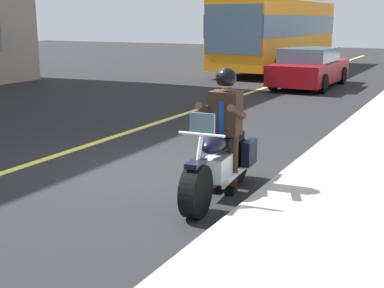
% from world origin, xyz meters
% --- Properties ---
extents(ground_plane, '(80.00, 80.00, 0.00)m').
position_xyz_m(ground_plane, '(0.00, 0.00, 0.00)').
color(ground_plane, black).
extents(lane_center_stripe, '(60.00, 0.16, 0.01)m').
position_xyz_m(lane_center_stripe, '(0.00, -2.00, 0.01)').
color(lane_center_stripe, '#E5DB4C').
rests_on(lane_center_stripe, ground_plane).
extents(motorcycle_main, '(2.22, 0.71, 1.26)m').
position_xyz_m(motorcycle_main, '(0.51, 1.47, 0.45)').
color(motorcycle_main, black).
rests_on(motorcycle_main, ground_plane).
extents(rider_main, '(0.65, 0.59, 1.74)m').
position_xyz_m(rider_main, '(0.32, 1.45, 1.04)').
color(rider_main, black).
rests_on(rider_main, ground_plane).
extents(bus_near, '(11.05, 2.70, 3.30)m').
position_xyz_m(bus_near, '(-17.46, -3.83, 1.87)').
color(bus_near, orange).
rests_on(bus_near, ground_plane).
extents(car_silver, '(4.60, 1.92, 1.40)m').
position_xyz_m(car_silver, '(-11.70, -0.69, 0.69)').
color(car_silver, maroon).
rests_on(car_silver, ground_plane).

